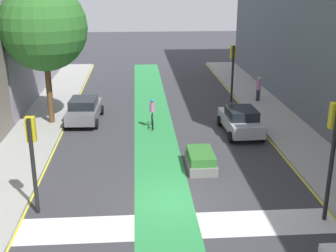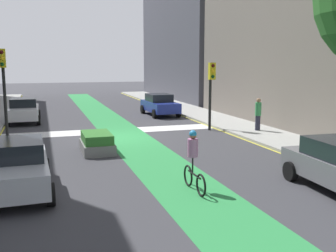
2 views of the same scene
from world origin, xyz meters
name	(u,v)px [view 2 (image 2 of 2)]	position (x,y,z in m)	size (l,w,h in m)	color
ground_plane	(118,137)	(0.00, 0.00, 0.00)	(120.00, 120.00, 0.00)	#38383D
bike_lane_paint	(127,137)	(-0.48, 0.00, 0.00)	(2.40, 60.00, 0.01)	#2D8C47
crosswalk_band	(112,131)	(0.00, -2.00, 0.00)	(12.00, 1.80, 0.01)	silver
sidewalk_left	(246,129)	(-7.50, 0.00, 0.07)	(3.00, 60.00, 0.15)	#9E9E99
curb_stripe_left	(223,131)	(-6.00, 0.00, 0.01)	(0.16, 60.00, 0.01)	yellow
traffic_signal_near_right	(3,76)	(5.55, -1.81, 3.18)	(0.35, 0.52, 4.56)	black
traffic_signal_near_left	(211,83)	(-5.45, -0.49, 2.73)	(0.35, 0.52, 3.87)	black
car_white_right_near	(24,110)	(4.89, -7.11, 0.80)	(2.03, 4.21, 1.57)	silver
car_silver_right_far	(16,167)	(4.55, 7.91, 0.80)	(2.12, 4.25, 1.57)	#B2B7BF
car_blue_left_near	(160,104)	(-4.58, -7.83, 0.80)	(2.16, 4.27, 1.57)	navy
cyclist_in_lane	(193,159)	(-0.58, 9.33, 0.97)	(0.32, 1.73, 1.86)	black
pedestrian_sidewalk_left_a	(258,114)	(-7.64, 1.03, 1.06)	(0.34, 0.34, 1.78)	#262638
median_planter	(97,143)	(1.52, 3.14, 0.40)	(1.32, 2.30, 0.85)	slate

